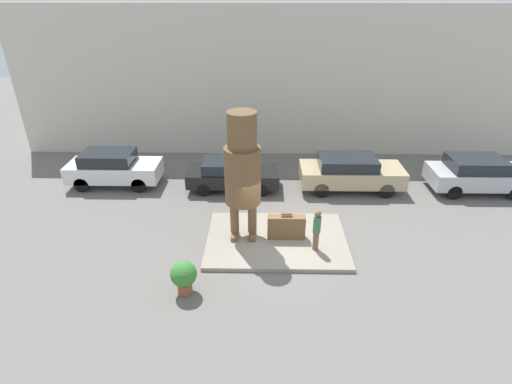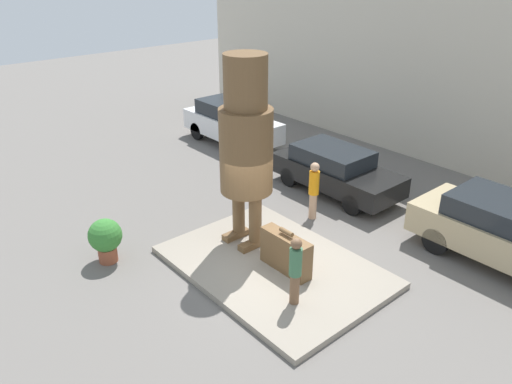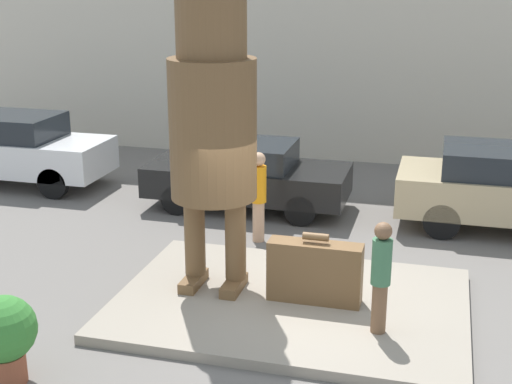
{
  "view_description": "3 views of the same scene",
  "coord_description": "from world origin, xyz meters",
  "px_view_note": "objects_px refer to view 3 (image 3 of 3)",
  "views": [
    {
      "loc": [
        -0.54,
        -12.49,
        8.56
      ],
      "look_at": [
        -0.77,
        -0.08,
        2.13
      ],
      "focal_mm": 28.0,
      "sensor_mm": 36.0,
      "label": 1
    },
    {
      "loc": [
        7.37,
        -6.89,
        6.91
      ],
      "look_at": [
        -0.35,
        -0.26,
        2.02
      ],
      "focal_mm": 35.0,
      "sensor_mm": 36.0,
      "label": 2
    },
    {
      "loc": [
        2.03,
        -9.53,
        4.88
      ],
      "look_at": [
        -0.6,
        0.25,
        1.72
      ],
      "focal_mm": 50.0,
      "sensor_mm": 36.0,
      "label": 3
    }
  ],
  "objects_px": {
    "planter_pot": "(4,334)",
    "statue_figure": "(213,109)",
    "giant_suitcase": "(315,272)",
    "tourist": "(381,273)",
    "parked_car_white": "(16,148)",
    "worker_hivis": "(259,193)",
    "parked_car_black": "(245,173)"
  },
  "relations": [
    {
      "from": "planter_pot",
      "to": "statue_figure",
      "type": "bearing_deg",
      "value": 61.07
    },
    {
      "from": "giant_suitcase",
      "to": "tourist",
      "type": "bearing_deg",
      "value": -35.07
    },
    {
      "from": "parked_car_white",
      "to": "worker_hivis",
      "type": "distance_m",
      "value": 6.8
    },
    {
      "from": "statue_figure",
      "to": "parked_car_white",
      "type": "distance_m",
      "value": 8.11
    },
    {
      "from": "giant_suitcase",
      "to": "tourist",
      "type": "height_order",
      "value": "tourist"
    },
    {
      "from": "tourist",
      "to": "planter_pot",
      "type": "relative_size",
      "value": 1.38
    },
    {
      "from": "giant_suitcase",
      "to": "parked_car_black",
      "type": "height_order",
      "value": "parked_car_black"
    },
    {
      "from": "statue_figure",
      "to": "parked_car_black",
      "type": "height_order",
      "value": "statue_figure"
    },
    {
      "from": "parked_car_black",
      "to": "planter_pot",
      "type": "relative_size",
      "value": 3.7
    },
    {
      "from": "parked_car_white",
      "to": "worker_hivis",
      "type": "bearing_deg",
      "value": -18.14
    },
    {
      "from": "parked_car_white",
      "to": "worker_hivis",
      "type": "relative_size",
      "value": 2.51
    },
    {
      "from": "giant_suitcase",
      "to": "parked_car_black",
      "type": "bearing_deg",
      "value": 117.97
    },
    {
      "from": "worker_hivis",
      "to": "giant_suitcase",
      "type": "bearing_deg",
      "value": -58.91
    },
    {
      "from": "parked_car_black",
      "to": "planter_pot",
      "type": "distance_m",
      "value": 7.35
    },
    {
      "from": "giant_suitcase",
      "to": "worker_hivis",
      "type": "distance_m",
      "value": 3.0
    },
    {
      "from": "parked_car_black",
      "to": "planter_pot",
      "type": "height_order",
      "value": "parked_car_black"
    },
    {
      "from": "tourist",
      "to": "parked_car_black",
      "type": "xyz_separation_m",
      "value": [
        -3.33,
        5.07,
        -0.25
      ]
    },
    {
      "from": "statue_figure",
      "to": "tourist",
      "type": "distance_m",
      "value": 3.35
    },
    {
      "from": "giant_suitcase",
      "to": "parked_car_black",
      "type": "relative_size",
      "value": 0.33
    },
    {
      "from": "statue_figure",
      "to": "tourist",
      "type": "relative_size",
      "value": 3.01
    },
    {
      "from": "parked_car_black",
      "to": "giant_suitcase",
      "type": "bearing_deg",
      "value": -62.03
    },
    {
      "from": "giant_suitcase",
      "to": "tourist",
      "type": "relative_size",
      "value": 0.88
    },
    {
      "from": "planter_pot",
      "to": "parked_car_white",
      "type": "bearing_deg",
      "value": 121.85
    },
    {
      "from": "parked_car_white",
      "to": "tourist",
      "type": "bearing_deg",
      "value": -30.83
    },
    {
      "from": "tourist",
      "to": "parked_car_black",
      "type": "relative_size",
      "value": 0.37
    },
    {
      "from": "statue_figure",
      "to": "parked_car_white",
      "type": "bearing_deg",
      "value": 144.77
    },
    {
      "from": "parked_car_white",
      "to": "parked_car_black",
      "type": "height_order",
      "value": "parked_car_white"
    },
    {
      "from": "giant_suitcase",
      "to": "worker_hivis",
      "type": "height_order",
      "value": "worker_hivis"
    },
    {
      "from": "parked_car_white",
      "to": "planter_pot",
      "type": "distance_m",
      "value": 8.93
    },
    {
      "from": "planter_pot",
      "to": "worker_hivis",
      "type": "bearing_deg",
      "value": 72.28
    },
    {
      "from": "parked_car_black",
      "to": "planter_pot",
      "type": "bearing_deg",
      "value": -97.58
    },
    {
      "from": "planter_pot",
      "to": "worker_hivis",
      "type": "distance_m",
      "value": 5.75
    }
  ]
}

